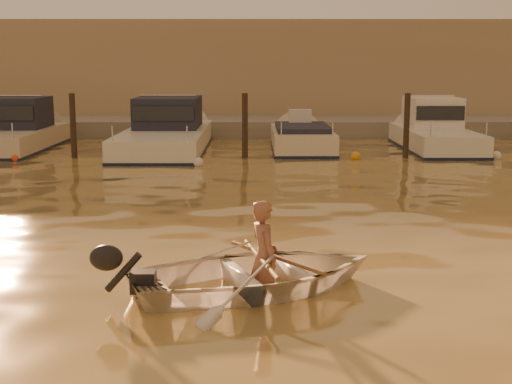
{
  "coord_description": "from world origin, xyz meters",
  "views": [
    {
      "loc": [
        0.07,
        -8.18,
        2.89
      ],
      "look_at": [
        0.11,
        3.67,
        0.75
      ],
      "focal_mm": 50.0,
      "sensor_mm": 36.0,
      "label": 1
    }
  ],
  "objects_px": {
    "moored_boat_1": "(14,131)",
    "moored_boat_3": "(302,143)",
    "person": "(264,257)",
    "waterfront_building": "(252,74)",
    "moored_boat_2": "(166,131)",
    "moored_boat_4": "(436,131)",
    "dinghy": "(257,274)"
  },
  "relations": [
    {
      "from": "moored_boat_1",
      "to": "moored_boat_3",
      "type": "distance_m",
      "value": 9.79
    },
    {
      "from": "moored_boat_3",
      "to": "person",
      "type": "bearing_deg",
      "value": -95.62
    },
    {
      "from": "person",
      "to": "waterfront_building",
      "type": "relative_size",
      "value": 0.03
    },
    {
      "from": "person",
      "to": "moored_boat_2",
      "type": "height_order",
      "value": "moored_boat_2"
    },
    {
      "from": "moored_boat_4",
      "to": "person",
      "type": "bearing_deg",
      "value": -111.63
    },
    {
      "from": "moored_boat_1",
      "to": "person",
      "type": "bearing_deg",
      "value": -61.59
    },
    {
      "from": "person",
      "to": "moored_boat_2",
      "type": "bearing_deg",
      "value": -9.24
    },
    {
      "from": "moored_boat_3",
      "to": "waterfront_building",
      "type": "bearing_deg",
      "value": 98.83
    },
    {
      "from": "dinghy",
      "to": "person",
      "type": "distance_m",
      "value": 0.24
    },
    {
      "from": "moored_boat_1",
      "to": "moored_boat_3",
      "type": "bearing_deg",
      "value": 0.0
    },
    {
      "from": "moored_boat_1",
      "to": "moored_boat_2",
      "type": "distance_m",
      "value": 5.16
    },
    {
      "from": "moored_boat_4",
      "to": "moored_boat_2",
      "type": "bearing_deg",
      "value": 180.0
    },
    {
      "from": "moored_boat_2",
      "to": "moored_boat_4",
      "type": "xyz_separation_m",
      "value": [
        9.17,
        0.0,
        0.0
      ]
    },
    {
      "from": "moored_boat_2",
      "to": "moored_boat_3",
      "type": "bearing_deg",
      "value": 0.0
    },
    {
      "from": "moored_boat_4",
      "to": "waterfront_building",
      "type": "distance_m",
      "value": 12.78
    },
    {
      "from": "dinghy",
      "to": "moored_boat_1",
      "type": "xyz_separation_m",
      "value": [
        -8.18,
        15.33,
        0.41
      ]
    },
    {
      "from": "dinghy",
      "to": "moored_boat_2",
      "type": "distance_m",
      "value": 15.62
    },
    {
      "from": "moored_boat_1",
      "to": "moored_boat_3",
      "type": "relative_size",
      "value": 1.17
    },
    {
      "from": "moored_boat_1",
      "to": "moored_boat_4",
      "type": "relative_size",
      "value": 1.03
    },
    {
      "from": "moored_boat_4",
      "to": "waterfront_building",
      "type": "height_order",
      "value": "waterfront_building"
    },
    {
      "from": "dinghy",
      "to": "moored_boat_3",
      "type": "xyz_separation_m",
      "value": [
        1.6,
        15.33,
        0.01
      ]
    },
    {
      "from": "moored_boat_3",
      "to": "moored_boat_4",
      "type": "xyz_separation_m",
      "value": [
        4.56,
        0.0,
        0.4
      ]
    },
    {
      "from": "person",
      "to": "moored_boat_3",
      "type": "bearing_deg",
      "value": -26.35
    },
    {
      "from": "dinghy",
      "to": "moored_boat_4",
      "type": "height_order",
      "value": "moored_boat_4"
    },
    {
      "from": "moored_boat_4",
      "to": "waterfront_building",
      "type": "xyz_separation_m",
      "value": [
        -6.27,
        11.0,
        1.77
      ]
    },
    {
      "from": "waterfront_building",
      "to": "moored_boat_3",
      "type": "bearing_deg",
      "value": -81.17
    },
    {
      "from": "person",
      "to": "dinghy",
      "type": "bearing_deg",
      "value": 90.0
    },
    {
      "from": "moored_boat_3",
      "to": "moored_boat_4",
      "type": "height_order",
      "value": "moored_boat_4"
    },
    {
      "from": "moored_boat_2",
      "to": "moored_boat_3",
      "type": "distance_m",
      "value": 4.63
    },
    {
      "from": "waterfront_building",
      "to": "moored_boat_4",
      "type": "bearing_deg",
      "value": -60.33
    },
    {
      "from": "moored_boat_2",
      "to": "waterfront_building",
      "type": "relative_size",
      "value": 0.19
    },
    {
      "from": "dinghy",
      "to": "moored_boat_1",
      "type": "relative_size",
      "value": 0.49
    }
  ]
}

